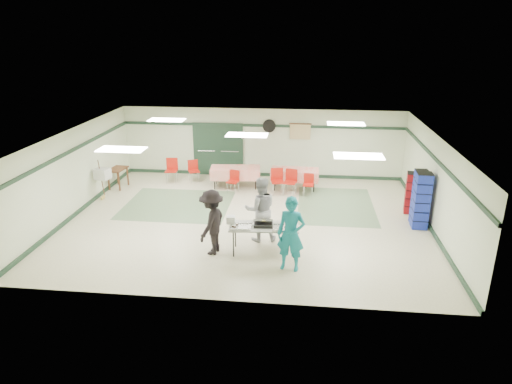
# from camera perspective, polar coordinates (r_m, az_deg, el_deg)

# --- Properties ---
(floor) EXTENTS (11.00, 11.00, 0.00)m
(floor) POSITION_cam_1_polar(r_m,az_deg,el_deg) (14.23, -1.07, -3.45)
(floor) COLOR beige
(floor) RESTS_ON ground
(ceiling) EXTENTS (11.00, 11.00, 0.00)m
(ceiling) POSITION_cam_1_polar(r_m,az_deg,el_deg) (13.39, -1.14, 7.22)
(ceiling) COLOR white
(ceiling) RESTS_ON wall_back
(wall_back) EXTENTS (11.00, 0.00, 11.00)m
(wall_back) POSITION_cam_1_polar(r_m,az_deg,el_deg) (18.05, 0.70, 6.15)
(wall_back) COLOR beige
(wall_back) RESTS_ON floor
(wall_front) EXTENTS (11.00, 0.00, 11.00)m
(wall_front) POSITION_cam_1_polar(r_m,az_deg,el_deg) (9.62, -4.49, -6.61)
(wall_front) COLOR beige
(wall_front) RESTS_ON floor
(wall_left) EXTENTS (0.00, 9.00, 9.00)m
(wall_left) POSITION_cam_1_polar(r_m,az_deg,el_deg) (15.41, -21.85, 2.28)
(wall_left) COLOR beige
(wall_left) RESTS_ON floor
(wall_right) EXTENTS (0.00, 9.00, 9.00)m
(wall_right) POSITION_cam_1_polar(r_m,az_deg,el_deg) (14.17, 21.54, 0.86)
(wall_right) COLOR beige
(wall_right) RESTS_ON floor
(trim_back) EXTENTS (11.00, 0.06, 0.10)m
(trim_back) POSITION_cam_1_polar(r_m,az_deg,el_deg) (17.87, 0.70, 8.31)
(trim_back) COLOR #1D3627
(trim_back) RESTS_ON wall_back
(baseboard_back) EXTENTS (11.00, 0.06, 0.12)m
(baseboard_back) POSITION_cam_1_polar(r_m,az_deg,el_deg) (18.37, 0.67, 2.21)
(baseboard_back) COLOR #1D3627
(baseboard_back) RESTS_ON floor
(trim_left) EXTENTS (0.06, 9.00, 0.10)m
(trim_left) POSITION_cam_1_polar(r_m,az_deg,el_deg) (15.22, -22.09, 4.79)
(trim_left) COLOR #1D3627
(trim_left) RESTS_ON wall_back
(baseboard_left) EXTENTS (0.06, 9.00, 0.12)m
(baseboard_left) POSITION_cam_1_polar(r_m,az_deg,el_deg) (15.81, -21.17, -2.18)
(baseboard_left) COLOR #1D3627
(baseboard_left) RESTS_ON floor
(trim_right) EXTENTS (0.06, 9.00, 0.10)m
(trim_right) POSITION_cam_1_polar(r_m,az_deg,el_deg) (13.97, 21.78, 3.58)
(trim_right) COLOR #1D3627
(trim_right) RESTS_ON wall_back
(baseboard_right) EXTENTS (0.06, 9.00, 0.12)m
(baseboard_right) POSITION_cam_1_polar(r_m,az_deg,el_deg) (14.61, 20.79, -3.93)
(baseboard_right) COLOR #1D3627
(baseboard_right) RESTS_ON floor
(green_patch_a) EXTENTS (3.50, 3.00, 0.01)m
(green_patch_a) POSITION_cam_1_polar(r_m,az_deg,el_deg) (15.62, -9.75, -1.56)
(green_patch_a) COLOR gray
(green_patch_a) RESTS_ON floor
(green_patch_b) EXTENTS (2.50, 3.50, 0.01)m
(green_patch_b) POSITION_cam_1_polar(r_m,az_deg,el_deg) (15.56, 9.92, -1.66)
(green_patch_b) COLOR gray
(green_patch_b) RESTS_ON floor
(double_door_left) EXTENTS (0.90, 0.06, 2.10)m
(double_door_left) POSITION_cam_1_polar(r_m,az_deg,el_deg) (18.40, -6.19, 5.34)
(double_door_left) COLOR gray
(double_door_left) RESTS_ON floor
(double_door_right) EXTENTS (0.90, 0.06, 2.10)m
(double_door_right) POSITION_cam_1_polar(r_m,az_deg,el_deg) (18.23, -3.26, 5.28)
(double_door_right) COLOR gray
(double_door_right) RESTS_ON floor
(door_frame) EXTENTS (2.00, 0.03, 2.15)m
(door_frame) POSITION_cam_1_polar(r_m,az_deg,el_deg) (18.29, -4.76, 5.29)
(door_frame) COLOR #1D3627
(door_frame) RESTS_ON floor
(wall_fan) EXTENTS (0.50, 0.10, 0.50)m
(wall_fan) POSITION_cam_1_polar(r_m,az_deg,el_deg) (17.82, 1.66, 8.26)
(wall_fan) COLOR black
(wall_fan) RESTS_ON wall_back
(scroll_banner) EXTENTS (0.80, 0.02, 0.60)m
(scroll_banner) POSITION_cam_1_polar(r_m,az_deg,el_deg) (17.80, 5.54, 7.51)
(scroll_banner) COLOR #CEB881
(scroll_banner) RESTS_ON wall_back
(serving_table) EXTENTS (1.85, 0.85, 0.76)m
(serving_table) POSITION_cam_1_polar(r_m,az_deg,el_deg) (11.94, 1.00, -4.45)
(serving_table) COLOR #B1B1AC
(serving_table) RESTS_ON floor
(sheet_tray_right) EXTENTS (0.61, 0.48, 0.02)m
(sheet_tray_right) POSITION_cam_1_polar(r_m,az_deg,el_deg) (11.79, 3.55, -4.52)
(sheet_tray_right) COLOR silver
(sheet_tray_right) RESTS_ON serving_table
(sheet_tray_mid) EXTENTS (0.55, 0.43, 0.02)m
(sheet_tray_mid) POSITION_cam_1_polar(r_m,az_deg,el_deg) (12.05, 0.82, -3.92)
(sheet_tray_mid) COLOR silver
(sheet_tray_mid) RESTS_ON serving_table
(sheet_tray_left) EXTENTS (0.55, 0.44, 0.02)m
(sheet_tray_left) POSITION_cam_1_polar(r_m,az_deg,el_deg) (11.83, -1.90, -4.39)
(sheet_tray_left) COLOR silver
(sheet_tray_left) RESTS_ON serving_table
(baking_pan) EXTENTS (0.51, 0.34, 0.08)m
(baking_pan) POSITION_cam_1_polar(r_m,az_deg,el_deg) (11.88, 0.92, -4.13)
(baking_pan) COLOR black
(baking_pan) RESTS_ON serving_table
(foam_box_stack) EXTENTS (0.23, 0.21, 0.20)m
(foam_box_stack) POSITION_cam_1_polar(r_m,az_deg,el_deg) (12.05, -3.16, -3.49)
(foam_box_stack) COLOR white
(foam_box_stack) RESTS_ON serving_table
(volunteer_teal) EXTENTS (0.76, 0.57, 1.88)m
(volunteer_teal) POSITION_cam_1_polar(r_m,az_deg,el_deg) (11.07, 4.39, -5.28)
(volunteer_teal) COLOR #137487
(volunteer_teal) RESTS_ON floor
(volunteer_grey) EXTENTS (1.03, 0.89, 1.83)m
(volunteer_grey) POSITION_cam_1_polar(r_m,az_deg,el_deg) (12.56, 0.56, -2.19)
(volunteer_grey) COLOR #98979C
(volunteer_grey) RESTS_ON floor
(volunteer_dark) EXTENTS (0.89, 1.25, 1.75)m
(volunteer_dark) POSITION_cam_1_polar(r_m,az_deg,el_deg) (11.91, -5.54, -3.78)
(volunteer_dark) COLOR black
(volunteer_dark) RESTS_ON floor
(dining_table_a) EXTENTS (1.74, 0.81, 0.77)m
(dining_table_a) POSITION_cam_1_polar(r_m,az_deg,el_deg) (16.77, 4.86, 2.23)
(dining_table_a) COLOR red
(dining_table_a) RESTS_ON floor
(dining_table_b) EXTENTS (1.88, 0.97, 0.77)m
(dining_table_b) POSITION_cam_1_polar(r_m,az_deg,el_deg) (16.96, -2.60, 2.48)
(dining_table_b) COLOR red
(dining_table_b) RESTS_ON floor
(chair_a) EXTENTS (0.51, 0.51, 0.91)m
(chair_a) POSITION_cam_1_polar(r_m,az_deg,el_deg) (16.24, 4.36, 1.61)
(chair_a) COLOR #B51F0E
(chair_a) RESTS_ON floor
(chair_b) EXTENTS (0.51, 0.51, 0.93)m
(chair_b) POSITION_cam_1_polar(r_m,az_deg,el_deg) (16.26, 2.66, 1.71)
(chair_b) COLOR #B51F0E
(chair_b) RESTS_ON floor
(chair_c) EXTENTS (0.39, 0.39, 0.78)m
(chair_c) POSITION_cam_1_polar(r_m,az_deg,el_deg) (16.26, 6.59, 1.23)
(chair_c) COLOR #B51F0E
(chair_c) RESTS_ON floor
(chair_d) EXTENTS (0.47, 0.47, 0.81)m
(chair_d) POSITION_cam_1_polar(r_m,az_deg,el_deg) (16.44, -2.82, 1.64)
(chair_d) COLOR #B51F0E
(chair_d) RESTS_ON floor
(chair_loose_a) EXTENTS (0.52, 0.52, 0.84)m
(chair_loose_a) POSITION_cam_1_polar(r_m,az_deg,el_deg) (17.75, -7.83, 2.92)
(chair_loose_a) COLOR #B51F0E
(chair_loose_a) RESTS_ON floor
(chair_loose_b) EXTENTS (0.47, 0.47, 0.94)m
(chair_loose_b) POSITION_cam_1_polar(r_m,az_deg,el_deg) (17.77, -10.48, 3.01)
(chair_loose_b) COLOR #B51F0E
(chair_loose_b) RESTS_ON floor
(crate_stack_blue_a) EXTENTS (0.45, 0.45, 1.71)m
(crate_stack_blue_a) POSITION_cam_1_polar(r_m,az_deg,el_deg) (14.19, 19.98, -1.05)
(crate_stack_blue_a) COLOR #192999
(crate_stack_blue_a) RESTS_ON floor
(crate_stack_red) EXTENTS (0.47, 0.47, 1.34)m
(crate_stack_red) POSITION_cam_1_polar(r_m,az_deg,el_deg) (15.34, 18.93, -0.12)
(crate_stack_red) COLOR #A61011
(crate_stack_red) RESTS_ON floor
(crate_stack_blue_b) EXTENTS (0.38, 0.38, 1.69)m
(crate_stack_blue_b) POSITION_cam_1_polar(r_m,az_deg,el_deg) (14.49, 19.70, -0.63)
(crate_stack_blue_b) COLOR #192999
(crate_stack_blue_b) RESTS_ON floor
(printer_table) EXTENTS (0.61, 0.85, 0.74)m
(printer_table) POSITION_cam_1_polar(r_m,az_deg,el_deg) (17.61, -16.91, 2.48)
(printer_table) COLOR brown
(printer_table) RESTS_ON floor
(office_printer) EXTENTS (0.54, 0.49, 0.37)m
(office_printer) POSITION_cam_1_polar(r_m,az_deg,el_deg) (16.44, -18.65, 2.17)
(office_printer) COLOR beige
(office_printer) RESTS_ON printer_table
(broom) EXTENTS (0.04, 0.23, 1.40)m
(broom) POSITION_cam_1_polar(r_m,az_deg,el_deg) (16.57, -18.76, 1.57)
(broom) COLOR brown
(broom) RESTS_ON floor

